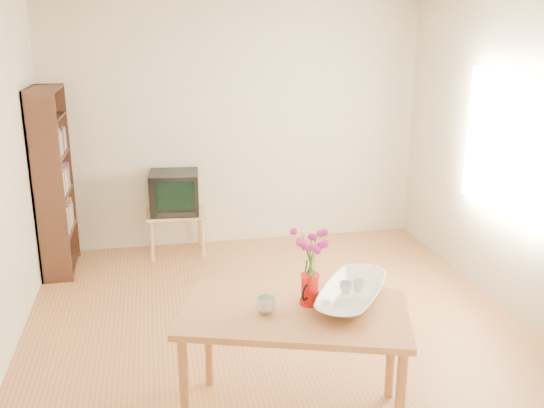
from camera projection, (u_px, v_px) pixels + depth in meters
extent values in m
plane|color=#975F35|center=(279.00, 336.00, 4.76)|extent=(4.50, 4.50, 0.00)
plane|color=beige|center=(237.00, 126.00, 6.50)|extent=(4.00, 0.00, 4.00)
plane|color=beige|center=(404.00, 320.00, 2.27)|extent=(4.00, 0.00, 4.00)
plane|color=beige|center=(529.00, 164.00, 4.76)|extent=(0.00, 4.50, 4.50)
plane|color=white|center=(506.00, 144.00, 5.01)|extent=(0.00, 1.30, 1.30)
cube|color=#AB683A|center=(295.00, 313.00, 3.56)|extent=(1.49, 1.12, 0.04)
cylinder|color=#AB683A|center=(184.00, 393.00, 3.43)|extent=(0.06, 0.06, 0.71)
cylinder|color=#AB683A|center=(400.00, 408.00, 3.30)|extent=(0.06, 0.06, 0.71)
cylinder|color=#AB683A|center=(208.00, 337.00, 4.03)|extent=(0.06, 0.06, 0.71)
cylinder|color=#AB683A|center=(391.00, 348.00, 3.90)|extent=(0.06, 0.06, 0.71)
cube|color=tan|center=(176.00, 213.00, 6.35)|extent=(0.60, 0.45, 0.03)
cylinder|color=tan|center=(152.00, 242.00, 6.20)|extent=(0.04, 0.04, 0.43)
cylinder|color=tan|center=(203.00, 238.00, 6.29)|extent=(0.04, 0.04, 0.43)
cylinder|color=tan|center=(152.00, 230.00, 6.54)|extent=(0.04, 0.04, 0.43)
cylinder|color=tan|center=(200.00, 227.00, 6.64)|extent=(0.04, 0.04, 0.43)
cube|color=black|center=(48.00, 191.00, 5.48)|extent=(0.28, 0.02, 1.80)
cube|color=black|center=(58.00, 174.00, 6.12)|extent=(0.28, 0.03, 1.80)
cube|color=black|center=(39.00, 183.00, 5.77)|extent=(0.02, 0.70, 1.80)
cube|color=black|center=(62.00, 265.00, 6.05)|extent=(0.27, 0.65, 0.02)
cube|color=black|center=(59.00, 231.00, 5.94)|extent=(0.27, 0.65, 0.02)
cube|color=black|center=(55.00, 194.00, 5.83)|extent=(0.27, 0.65, 0.02)
cube|color=black|center=(50.00, 155.00, 5.72)|extent=(0.27, 0.65, 0.02)
cube|color=black|center=(46.00, 118.00, 5.62)|extent=(0.27, 0.65, 0.02)
cube|color=black|center=(43.00, 89.00, 5.54)|extent=(0.27, 0.65, 0.02)
cylinder|color=red|center=(310.00, 290.00, 3.61)|extent=(0.11, 0.11, 0.18)
cylinder|color=red|center=(310.00, 302.00, 3.63)|extent=(0.13, 0.13, 0.02)
cylinder|color=red|center=(310.00, 275.00, 3.58)|extent=(0.12, 0.12, 0.01)
cone|color=red|center=(317.00, 281.00, 3.56)|extent=(0.07, 0.08, 0.06)
torus|color=black|center=(301.00, 285.00, 3.65)|extent=(0.07, 0.09, 0.10)
imported|color=white|center=(266.00, 305.00, 3.52)|extent=(0.14, 0.14, 0.09)
imported|color=white|center=(353.00, 263.00, 3.62)|extent=(0.69, 0.69, 0.47)
imported|color=white|center=(346.00, 271.00, 3.63)|extent=(0.09, 0.09, 0.06)
imported|color=white|center=(359.00, 269.00, 3.67)|extent=(0.08, 0.08, 0.06)
cube|color=black|center=(175.00, 192.00, 6.29)|extent=(0.53, 0.49, 0.43)
cube|color=black|center=(174.00, 188.00, 6.36)|extent=(0.36, 0.28, 0.30)
cube|color=black|center=(176.00, 197.00, 6.06)|extent=(0.38, 0.04, 0.30)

